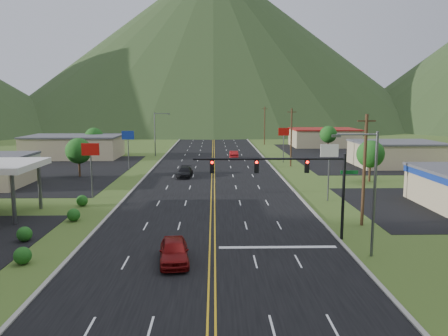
{
  "coord_description": "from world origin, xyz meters",
  "views": [
    {
      "loc": [
        0.16,
        -19.97,
        10.97
      ],
      "look_at": [
        1.15,
        23.22,
        4.5
      ],
      "focal_mm": 35.0,
      "sensor_mm": 36.0,
      "label": 1
    }
  ],
  "objects_px": {
    "traffic_signal": "(294,175)",
    "car_dark_mid": "(185,172)",
    "car_red_near": "(174,251)",
    "car_red_far": "(234,155)",
    "streetlight_west": "(156,131)",
    "streetlight_east": "(370,186)"
  },
  "relations": [
    {
      "from": "streetlight_east",
      "to": "streetlight_west",
      "type": "height_order",
      "value": "same"
    },
    {
      "from": "car_dark_mid",
      "to": "car_red_near",
      "type": "bearing_deg",
      "value": -82.94
    },
    {
      "from": "traffic_signal",
      "to": "car_red_far",
      "type": "relative_size",
      "value": 2.83
    },
    {
      "from": "streetlight_east",
      "to": "car_dark_mid",
      "type": "bearing_deg",
      "value": 114.29
    },
    {
      "from": "car_dark_mid",
      "to": "car_red_far",
      "type": "xyz_separation_m",
      "value": [
        8.25,
        21.74,
        0.04
      ]
    },
    {
      "from": "car_red_near",
      "to": "car_dark_mid",
      "type": "height_order",
      "value": "car_red_near"
    },
    {
      "from": "streetlight_east",
      "to": "car_dark_mid",
      "type": "xyz_separation_m",
      "value": [
        -15.39,
        34.1,
        -4.46
      ]
    },
    {
      "from": "streetlight_west",
      "to": "car_dark_mid",
      "type": "relative_size",
      "value": 1.81
    },
    {
      "from": "car_red_near",
      "to": "car_dark_mid",
      "type": "distance_m",
      "value": 35.19
    },
    {
      "from": "car_red_near",
      "to": "car_dark_mid",
      "type": "relative_size",
      "value": 0.98
    },
    {
      "from": "streetlight_west",
      "to": "car_red_near",
      "type": "relative_size",
      "value": 1.84
    },
    {
      "from": "car_red_near",
      "to": "traffic_signal",
      "type": "bearing_deg",
      "value": 22.93
    },
    {
      "from": "streetlight_east",
      "to": "car_red_near",
      "type": "distance_m",
      "value": 14.51
    },
    {
      "from": "streetlight_west",
      "to": "car_red_far",
      "type": "xyz_separation_m",
      "value": [
        15.72,
        -4.17,
        -4.42
      ]
    },
    {
      "from": "car_dark_mid",
      "to": "streetlight_west",
      "type": "bearing_deg",
      "value": 110.57
    },
    {
      "from": "streetlight_east",
      "to": "car_dark_mid",
      "type": "height_order",
      "value": "streetlight_east"
    },
    {
      "from": "car_red_near",
      "to": "car_dark_mid",
      "type": "bearing_deg",
      "value": 86.49
    },
    {
      "from": "traffic_signal",
      "to": "car_red_near",
      "type": "bearing_deg",
      "value": -150.99
    },
    {
      "from": "traffic_signal",
      "to": "streetlight_west",
      "type": "height_order",
      "value": "streetlight_west"
    },
    {
      "from": "traffic_signal",
      "to": "car_dark_mid",
      "type": "relative_size",
      "value": 2.64
    },
    {
      "from": "streetlight_east",
      "to": "car_red_far",
      "type": "relative_size",
      "value": 1.95
    },
    {
      "from": "traffic_signal",
      "to": "car_dark_mid",
      "type": "bearing_deg",
      "value": 109.55
    }
  ]
}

